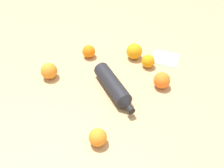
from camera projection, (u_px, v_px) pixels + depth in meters
name	position (u px, v px, depth m)	size (l,w,h in m)	color
ground_plane	(109.00, 93.00, 1.12)	(2.40, 2.40, 0.00)	tan
water_bottle	(114.00, 87.00, 1.10)	(0.26, 0.24, 0.07)	black
orange_0	(148.00, 61.00, 1.24)	(0.07, 0.07, 0.07)	orange
orange_1	(98.00, 137.00, 0.90)	(0.07, 0.07, 0.07)	orange
orange_2	(134.00, 51.00, 1.29)	(0.08, 0.08, 0.08)	orange
orange_3	(162.00, 80.00, 1.13)	(0.07, 0.07, 0.07)	orange
orange_4	(49.00, 71.00, 1.18)	(0.08, 0.08, 0.08)	orange
orange_5	(89.00, 51.00, 1.31)	(0.07, 0.07, 0.07)	orange
folded_napkin	(165.00, 58.00, 1.31)	(0.12, 0.13, 0.01)	#99BFD8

